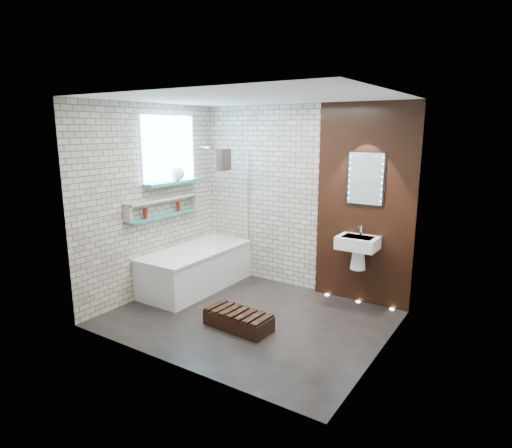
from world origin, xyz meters
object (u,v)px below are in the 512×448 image
Objects in this scene: led_mirror at (366,179)px; walnut_step at (238,321)px; washbasin at (358,247)px; bath_screen at (233,199)px; bathtub at (196,268)px.

walnut_step is at bearing -120.50° from led_mirror.
bath_screen is at bearing -174.22° from washbasin.
washbasin is 0.73× the size of walnut_step.
led_mirror is (0.00, 0.16, 0.86)m from washbasin.
led_mirror is at bearing 19.78° from bathtub.
bathtub is 1.49m from walnut_step.
bathtub is 2.32m from washbasin.
washbasin is (2.17, 0.62, 0.50)m from bathtub.
bath_screen reaches higher than walnut_step.
led_mirror is 2.37m from walnut_step.
walnut_step is at bearing -52.38° from bath_screen.
walnut_step is at bearing -30.53° from bathtub.
washbasin is at bearing 5.78° from bath_screen.
washbasin reaches higher than bathtub.
bath_screen is at bearing -169.34° from led_mirror.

